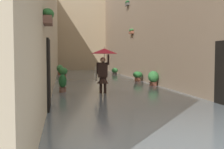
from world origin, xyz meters
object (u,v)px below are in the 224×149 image
Objects in this scene: person_wading at (104,61)px; potted_plant_near_right at (63,84)px; potted_plant_far_left at (153,78)px; potted_plant_near_left at (115,71)px; potted_plant_mid_right at (63,72)px; potted_plant_mid_left at (138,76)px; potted_plant_far_right at (60,70)px.

person_wading is 2.28× the size of potted_plant_near_right.
potted_plant_near_left is (0.21, -10.07, -0.12)m from potted_plant_far_left.
potted_plant_near_left is (-4.58, -12.12, -0.08)m from potted_plant_near_right.
person_wading reaches higher than potted_plant_mid_right.
potted_plant_near_right is 6.78m from potted_plant_mid_left.
person_wading reaches higher than potted_plant_near_left.
potted_plant_mid_right is (1.63, -10.26, -1.01)m from person_wading.
potted_plant_far_right is (4.88, -7.66, 0.10)m from potted_plant_mid_left.
potted_plant_near_right is (4.79, 2.05, -0.04)m from potted_plant_far_left.
potted_plant_near_right is at bearing 69.30° from potted_plant_near_left.
person_wading is 13.15m from potted_plant_near_left.
potted_plant_near_right is at bearing 89.54° from potted_plant_mid_right.
person_wading is 2.73× the size of potted_plant_mid_left.
person_wading is at bearing 61.67° from potted_plant_mid_left.
potted_plant_far_left is (-3.08, -2.71, -0.99)m from person_wading.
potted_plant_far_right reaches higher than potted_plant_mid_right.
potted_plant_far_right is (1.89, -13.21, -0.96)m from person_wading.
potted_plant_near_right is (1.71, -0.66, -1.04)m from person_wading.
potted_plant_near_right is 12.55m from potted_plant_far_right.
potted_plant_mid_right reaches higher than potted_plant_near_left.
potted_plant_mid_right is (-0.08, -9.60, 0.02)m from potted_plant_near_right.
potted_plant_near_right is 12.96m from potted_plant_near_left.
potted_plant_far_left is 5.21m from potted_plant_near_right.
person_wading is 2.11× the size of potted_plant_far_right.
potted_plant_far_left is 1.21× the size of potted_plant_mid_left.
potted_plant_mid_right is (4.62, -4.71, 0.04)m from potted_plant_mid_left.
potted_plant_far_left reaches higher than potted_plant_near_right.
potted_plant_mid_left is 9.09m from potted_plant_far_right.
potted_plant_far_left is at bearing 115.32° from potted_plant_far_right.
person_wading reaches higher than potted_plant_mid_left.
potted_plant_mid_left is 7.23m from potted_plant_near_left.
potted_plant_far_left is 8.90m from potted_plant_mid_right.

